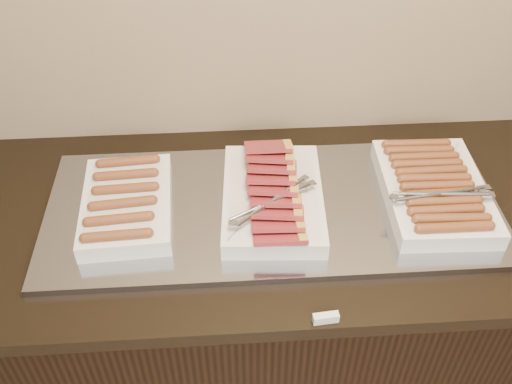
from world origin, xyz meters
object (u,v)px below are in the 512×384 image
dish_center (273,197)px  dish_right (434,189)px  warming_tray (273,208)px  dish_left (127,204)px  counter (272,310)px

dish_center → dish_right: (0.43, 0.00, 0.00)m
warming_tray → dish_right: (0.43, -0.00, 0.04)m
dish_left → dish_right: 0.81m
counter → warming_tray: bearing=180.0°
counter → dish_center: bearing=-157.5°
counter → dish_center: dish_center is taller
counter → dish_left: dish_left is taller
warming_tray → dish_right: dish_right is taller
warming_tray → dish_right: bearing=-0.4°
dish_center → dish_right: dish_center is taller
counter → dish_right: size_ratio=5.16×
warming_tray → dish_right: 0.43m
counter → warming_tray: warming_tray is taller
dish_center → dish_left: bearing=-177.1°
counter → dish_center: (-0.01, -0.00, 0.50)m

